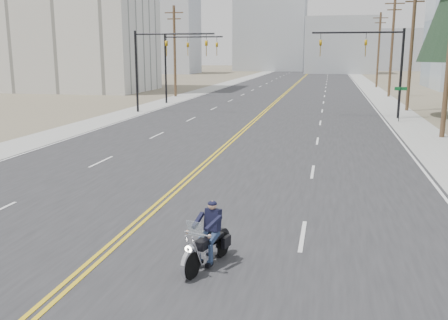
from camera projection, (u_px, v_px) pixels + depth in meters
name	position (u px, v px, depth m)	size (l,w,h in m)	color
ground_plane	(72.00, 282.00, 11.38)	(400.00, 400.00, 0.00)	#776D56
road	(294.00, 86.00, 78.35)	(20.00, 200.00, 0.01)	#303033
sidewalk_left	(222.00, 85.00, 80.67)	(3.00, 200.00, 0.01)	#A5A5A0
sidewalk_right	(369.00, 87.00, 76.03)	(3.00, 200.00, 0.01)	#A5A5A0
traffic_mast_left	(158.00, 55.00, 42.77)	(7.10, 0.26, 7.00)	black
traffic_mast_right	(375.00, 55.00, 39.15)	(7.10, 0.26, 7.00)	black
traffic_mast_far	(181.00, 55.00, 50.50)	(6.10, 0.26, 7.00)	black
street_sign	(400.00, 98.00, 37.53)	(0.90, 0.06, 2.62)	black
utility_pole_c	(412.00, 46.00, 44.01)	(2.20, 0.30, 11.00)	brown
utility_pole_d	(392.00, 45.00, 58.31)	(2.20, 0.30, 11.50)	brown
utility_pole_e	(379.00, 49.00, 74.63)	(2.20, 0.30, 11.00)	brown
utility_pole_left	(175.00, 50.00, 58.67)	(2.20, 0.30, 10.50)	brown
haze_bldg_a	(169.00, 29.00, 126.14)	(14.00, 12.00, 22.00)	#B7BCC6
haze_bldg_b	(341.00, 45.00, 127.88)	(18.00, 14.00, 14.00)	#ADB2B7
haze_bldg_d	(271.00, 25.00, 145.00)	(20.00, 15.00, 26.00)	#ADB2B7
haze_bldg_e	(398.00, 50.00, 148.58)	(14.00, 14.00, 12.00)	#B7BCC6
haze_bldg_f	(136.00, 43.00, 144.14)	(12.00, 12.00, 16.00)	#ADB2B7
motorcyclist	(207.00, 236.00, 12.02)	(0.88, 2.06, 1.61)	black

